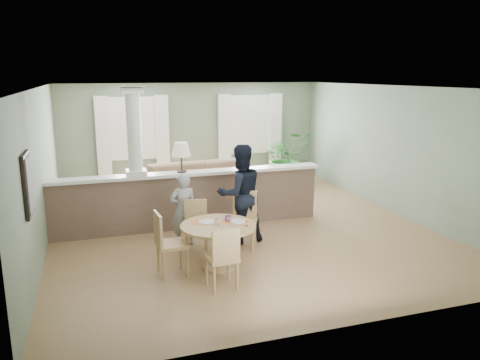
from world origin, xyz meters
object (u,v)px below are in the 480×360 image
object	(u,v)px
houseplant	(286,157)
dining_table	(219,233)
chair_side	(167,241)
chair_far_boy	(196,224)
man_person	(240,194)
child_person	(183,210)
chair_far_man	(244,217)
chair_near	(223,256)
sofa	(208,184)

from	to	relation	value
houseplant	dining_table	xyz separation A→B (m)	(-3.27, -4.99, -0.15)
houseplant	chair_side	world-z (taller)	houseplant
houseplant	chair_far_boy	distance (m)	5.44
dining_table	man_person	distance (m)	1.28
chair_side	child_person	xyz separation A→B (m)	(0.48, 1.17, 0.10)
dining_table	chair_far_boy	distance (m)	0.80
dining_table	chair_side	size ratio (longest dim) A/B	1.19
chair_far_boy	child_person	world-z (taller)	child_person
chair_far_boy	chair_far_man	bearing A→B (deg)	7.33
dining_table	chair_far_boy	world-z (taller)	chair_far_boy
houseplant	man_person	xyz separation A→B (m)	(-2.59, -3.95, 0.16)
chair_side	man_person	size ratio (longest dim) A/B	0.56
houseplant	child_person	world-z (taller)	houseplant
chair_far_boy	chair_near	distance (m)	1.54
chair_far_boy	chair_far_man	distance (m)	0.84
houseplant	man_person	bearing A→B (deg)	-123.21
sofa	chair_far_man	distance (m)	2.80
dining_table	sofa	bearing A→B (deg)	78.71
chair_far_man	chair_near	size ratio (longest dim) A/B	1.06
chair_side	man_person	world-z (taller)	man_person
sofa	chair_near	bearing A→B (deg)	-106.68
chair_far_boy	chair_side	distance (m)	1.03
dining_table	child_person	xyz separation A→B (m)	(-0.32, 1.14, 0.08)
chair_far_man	chair_side	xyz separation A→B (m)	(-1.46, -0.78, 0.00)
houseplant	chair_near	xyz separation A→B (m)	(-3.41, -5.75, -0.20)
chair_far_boy	chair_near	world-z (taller)	chair_near
chair_side	sofa	bearing A→B (deg)	-27.47
chair_far_man	child_person	world-z (taller)	child_person
houseplant	chair_far_man	xyz separation A→B (m)	(-2.61, -4.24, -0.17)
sofa	chair_near	distance (m)	4.39
houseplant	child_person	xyz separation A→B (m)	(-3.59, -3.84, -0.07)
child_person	houseplant	bearing A→B (deg)	-133.15
chair_side	man_person	distance (m)	1.86
sofa	chair_far_man	xyz separation A→B (m)	(-0.05, -2.80, 0.06)
sofa	chair_far_man	bearing A→B (deg)	-96.49
dining_table	man_person	bearing A→B (deg)	56.67
man_person	child_person	bearing A→B (deg)	-11.51
houseplant	man_person	size ratio (longest dim) A/B	0.81
dining_table	chair_side	distance (m)	0.80
child_person	dining_table	bearing A→B (deg)	105.51
chair_far_boy	child_person	size ratio (longest dim) A/B	0.68
houseplant	man_person	distance (m)	4.73
chair_far_man	chair_near	bearing A→B (deg)	-93.03
chair_far_man	man_person	distance (m)	0.44
dining_table	chair_side	bearing A→B (deg)	-177.77
houseplant	chair_near	size ratio (longest dim) A/B	1.55
chair_far_man	chair_side	world-z (taller)	chair_side
chair_near	man_person	size ratio (longest dim) A/B	0.52
chair_far_man	sofa	bearing A→B (deg)	113.97
sofa	dining_table	bearing A→B (deg)	-106.80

